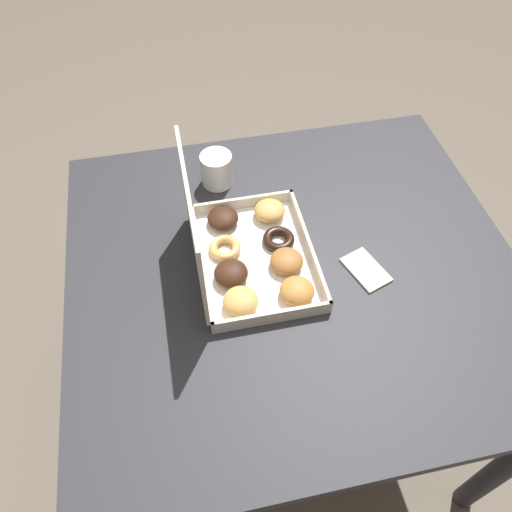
{
  "coord_description": "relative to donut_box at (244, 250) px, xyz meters",
  "views": [
    {
      "loc": [
        -0.66,
        0.23,
        1.66
      ],
      "look_at": [
        0.04,
        0.08,
        0.76
      ],
      "focal_mm": 35.0,
      "sensor_mm": 36.0,
      "label": 1
    }
  ],
  "objects": [
    {
      "name": "ground_plane",
      "position": [
        -0.03,
        -0.11,
        -0.8
      ],
      "size": [
        8.0,
        8.0,
        0.0
      ],
      "primitive_type": "plane",
      "color": "#6B6054"
    },
    {
      "name": "coffee_mug",
      "position": [
        0.28,
        0.02,
        -0.0
      ],
      "size": [
        0.08,
        0.08,
        0.09
      ],
      "color": "white",
      "rests_on": "dining_table"
    },
    {
      "name": "dining_table",
      "position": [
        -0.03,
        -0.11,
        -0.15
      ],
      "size": [
        0.95,
        1.03,
        0.75
      ],
      "color": "#2D2D33",
      "rests_on": "ground_plane"
    },
    {
      "name": "paper_napkin",
      "position": [
        -0.08,
        -0.27,
        -0.04
      ],
      "size": [
        0.13,
        0.1,
        0.01
      ],
      "color": "beige",
      "rests_on": "dining_table"
    },
    {
      "name": "donut_box",
      "position": [
        0.0,
        0.0,
        0.0
      ],
      "size": [
        0.34,
        0.27,
        0.27
      ],
      "color": "white",
      "rests_on": "dining_table"
    }
  ]
}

